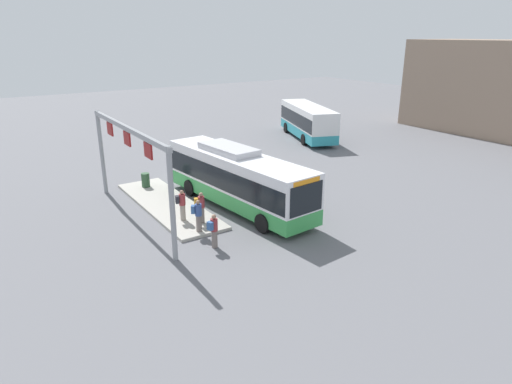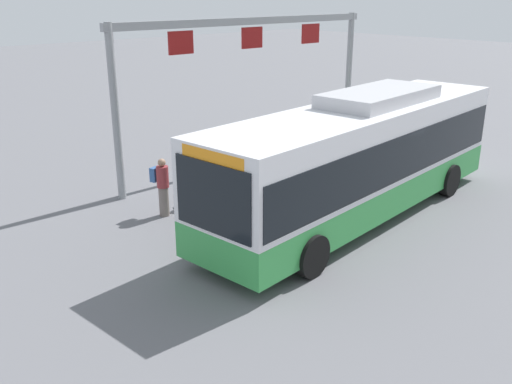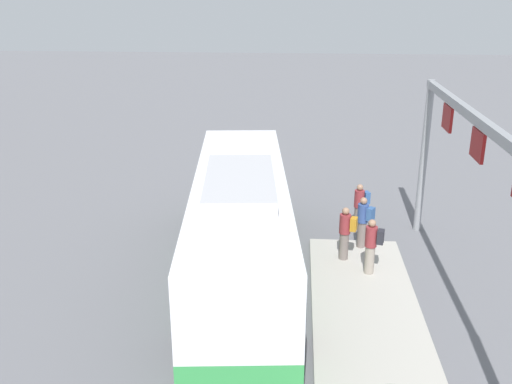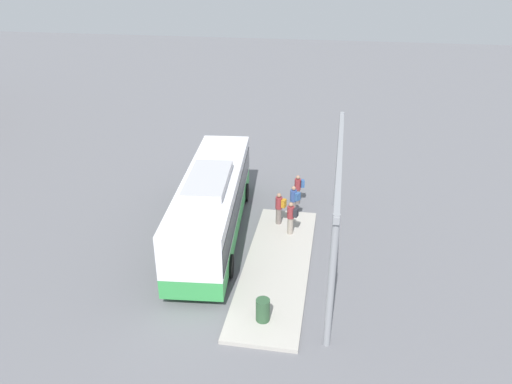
{
  "view_description": "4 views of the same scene",
  "coord_description": "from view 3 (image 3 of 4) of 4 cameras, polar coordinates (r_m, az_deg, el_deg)",
  "views": [
    {
      "loc": [
        21.11,
        -12.61,
        9.55
      ],
      "look_at": [
        2.39,
        -0.3,
        1.64
      ],
      "focal_mm": 31.63,
      "sensor_mm": 36.0,
      "label": 1
    },
    {
      "loc": [
        12.06,
        8.94,
        5.98
      ],
      "look_at": [
        3.3,
        -0.6,
        1.35
      ],
      "focal_mm": 39.38,
      "sensor_mm": 36.0,
      "label": 2
    },
    {
      "loc": [
        -14.59,
        -1.54,
        8.0
      ],
      "look_at": [
        3.64,
        -0.16,
        1.42
      ],
      "focal_mm": 40.17,
      "sensor_mm": 36.0,
      "label": 3
    },
    {
      "loc": [
        -20.13,
        -5.57,
        12.42
      ],
      "look_at": [
        2.44,
        -1.68,
        1.26
      ],
      "focal_mm": 34.75,
      "sensor_mm": 36.0,
      "label": 4
    }
  ],
  "objects": [
    {
      "name": "person_waiting_far",
      "position": [
        16.73,
        11.45,
        -5.19
      ],
      "size": [
        0.43,
        0.58,
        1.67
      ],
      "rotation": [
        0.0,
        0.0,
        1.31
      ],
      "color": "gray",
      "rests_on": "platform_curb"
    },
    {
      "name": "person_boarding",
      "position": [
        20.02,
        10.29,
        -1.35
      ],
      "size": [
        0.45,
        0.59,
        1.67
      ],
      "rotation": [
        0.0,
        0.0,
        1.88
      ],
      "color": "slate",
      "rests_on": "ground"
    },
    {
      "name": "bus_main",
      "position": [
        15.92,
        -1.56,
        -3.1
      ],
      "size": [
        11.3,
        3.56,
        3.46
      ],
      "rotation": [
        0.0,
        0.0,
        0.09
      ],
      "color": "green",
      "rests_on": "ground"
    },
    {
      "name": "platform_curb",
      "position": [
        14.76,
        11.22,
        -13.09
      ],
      "size": [
        10.0,
        2.8,
        0.16
      ],
      "primitive_type": "cube",
      "color": "#B2ADA3",
      "rests_on": "ground"
    },
    {
      "name": "person_waiting_near",
      "position": [
        18.34,
        10.64,
        -2.85
      ],
      "size": [
        0.54,
        0.61,
        1.67
      ],
      "rotation": [
        0.0,
        0.0,
        1.02
      ],
      "color": "slate",
      "rests_on": "platform_curb"
    },
    {
      "name": "ground_plane",
      "position": [
        16.71,
        -1.5,
        -8.83
      ],
      "size": [
        120.0,
        120.0,
        0.0
      ],
      "primitive_type": "plane",
      "color": "slate"
    },
    {
      "name": "person_waiting_mid",
      "position": [
        17.44,
        8.92,
        -3.95
      ],
      "size": [
        0.44,
        0.59,
        1.67
      ],
      "rotation": [
        0.0,
        0.0,
        1.29
      ],
      "color": "slate",
      "rests_on": "platform_curb"
    },
    {
      "name": "platform_sign_gantry",
      "position": [
        14.6,
        20.89,
        1.92
      ],
      "size": [
        11.17,
        0.24,
        5.2
      ],
      "color": "gray",
      "rests_on": "ground"
    }
  ]
}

